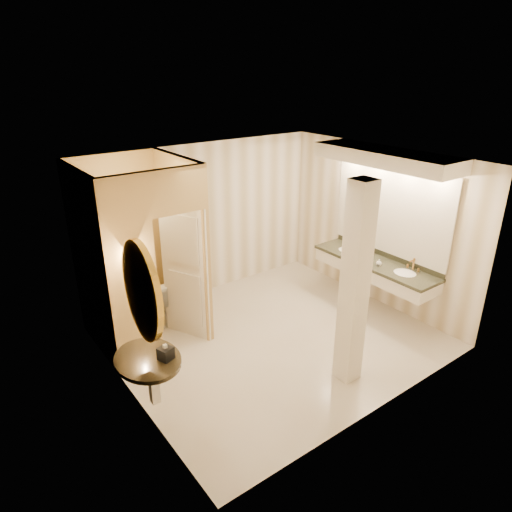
{
  "coord_description": "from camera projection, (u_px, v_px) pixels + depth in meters",
  "views": [
    {
      "loc": [
        -3.78,
        -4.66,
        3.88
      ],
      "look_at": [
        -0.17,
        0.2,
        1.34
      ],
      "focal_mm": 32.0,
      "sensor_mm": 36.0,
      "label": 1
    }
  ],
  "objects": [
    {
      "name": "wall_right",
      "position": [
        377.0,
        226.0,
        7.74
      ],
      "size": [
        0.02,
        4.0,
        2.7
      ],
      "primitive_type": "cube",
      "color": "white",
      "rests_on": "floor"
    },
    {
      "name": "soap_bottle_a",
      "position": [
        366.0,
        253.0,
        7.72
      ],
      "size": [
        0.08,
        0.08,
        0.14
      ],
      "primitive_type": "imported",
      "rotation": [
        0.0,
        0.0,
        0.28
      ],
      "color": "beige",
      "rests_on": "vanity"
    },
    {
      "name": "tissue_box",
      "position": [
        166.0,
        353.0,
        5.02
      ],
      "size": [
        0.18,
        0.18,
        0.14
      ],
      "primitive_type": "cube",
      "rotation": [
        0.0,
        0.0,
        0.33
      ],
      "color": "black",
      "rests_on": "console_shelf"
    },
    {
      "name": "toilet",
      "position": [
        157.0,
        300.0,
        7.36
      ],
      "size": [
        0.51,
        0.77,
        0.73
      ],
      "primitive_type": "imported",
      "rotation": [
        0.0,
        0.0,
        3.28
      ],
      "color": "white",
      "rests_on": "floor"
    },
    {
      "name": "wall_left",
      "position": [
        122.0,
        302.0,
        5.27
      ],
      "size": [
        0.02,
        4.0,
        2.7
      ],
      "primitive_type": "cube",
      "color": "white",
      "rests_on": "floor"
    },
    {
      "name": "soap_bottle_c",
      "position": [
        368.0,
        253.0,
        7.64
      ],
      "size": [
        0.08,
        0.08,
        0.2
      ],
      "primitive_type": "imported",
      "rotation": [
        0.0,
        0.0,
        0.04
      ],
      "color": "#C6B28C",
      "rests_on": "vanity"
    },
    {
      "name": "wall_back",
      "position": [
        203.0,
        221.0,
        7.99
      ],
      "size": [
        4.5,
        0.02,
        2.7
      ],
      "primitive_type": "cube",
      "color": "white",
      "rests_on": "floor"
    },
    {
      "name": "vanity",
      "position": [
        381.0,
        217.0,
        7.29
      ],
      "size": [
        0.75,
        2.39,
        2.09
      ],
      "color": "silver",
      "rests_on": "floor"
    },
    {
      "name": "soap_bottle_b",
      "position": [
        379.0,
        262.0,
        7.37
      ],
      "size": [
        0.1,
        0.1,
        0.11
      ],
      "primitive_type": "imported",
      "rotation": [
        0.0,
        0.0,
        -0.2
      ],
      "color": "silver",
      "rests_on": "vanity"
    },
    {
      "name": "pillar",
      "position": [
        355.0,
        286.0,
        5.64
      ],
      "size": [
        0.27,
        0.27,
        2.7
      ],
      "primitive_type": "cube",
      "color": "silver",
      "rests_on": "floor"
    },
    {
      "name": "wall_front",
      "position": [
        387.0,
        313.0,
        5.03
      ],
      "size": [
        4.5,
        0.02,
        2.7
      ],
      "primitive_type": "cube",
      "color": "white",
      "rests_on": "floor"
    },
    {
      "name": "toilet_closet",
      "position": [
        172.0,
        251.0,
        6.59
      ],
      "size": [
        1.5,
        1.55,
        2.7
      ],
      "color": "#D2BB6E",
      "rests_on": "floor"
    },
    {
      "name": "console_shelf",
      "position": [
        145.0,
        322.0,
        4.89
      ],
      "size": [
        0.88,
        0.88,
        1.89
      ],
      "color": "black",
      "rests_on": "floor"
    },
    {
      "name": "floor",
      "position": [
        273.0,
        337.0,
        7.03
      ],
      "size": [
        4.5,
        4.5,
        0.0
      ],
      "primitive_type": "plane",
      "color": "beige",
      "rests_on": "ground"
    },
    {
      "name": "wall_sconce",
      "position": [
        131.0,
        253.0,
        5.62
      ],
      "size": [
        0.14,
        0.14,
        0.42
      ],
      "color": "#B87F3B",
      "rests_on": "toilet_closet"
    },
    {
      "name": "ceiling",
      "position": [
        276.0,
        162.0,
        5.98
      ],
      "size": [
        4.5,
        4.5,
        0.0
      ],
      "primitive_type": "plane",
      "rotation": [
        3.14,
        0.0,
        0.0
      ],
      "color": "white",
      "rests_on": "wall_back"
    }
  ]
}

